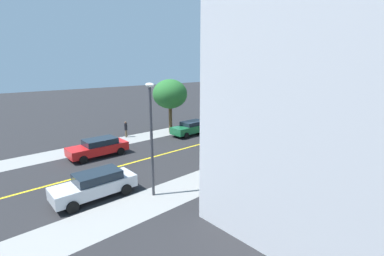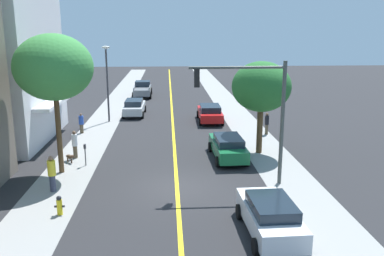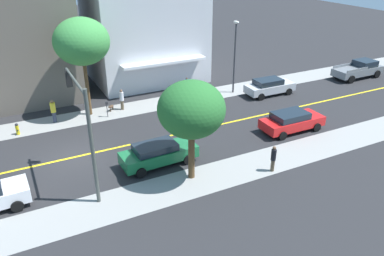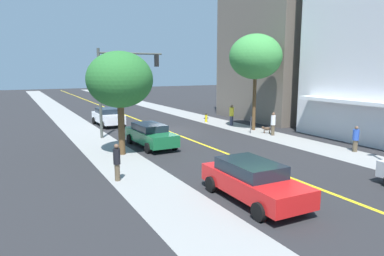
{
  "view_description": "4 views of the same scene",
  "coord_description": "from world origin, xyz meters",
  "px_view_note": "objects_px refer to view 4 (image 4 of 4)",
  "views": [
    {
      "loc": [
        -17.72,
        23.84,
        7.46
      ],
      "look_at": [
        1.03,
        6.64,
        1.45
      ],
      "focal_mm": 25.01,
      "sensor_mm": 36.0,
      "label": 1
    },
    {
      "loc": [
        -0.42,
        -19.84,
        7.93
      ],
      "look_at": [
        1.15,
        6.11,
        1.64
      ],
      "focal_mm": 38.42,
      "sensor_mm": 36.0,
      "label": 2
    },
    {
      "loc": [
        22.7,
        -2.92,
        12.5
      ],
      "look_at": [
        2.36,
        7.44,
        1.5
      ],
      "focal_mm": 35.8,
      "sensor_mm": 36.0,
      "label": 3
    },
    {
      "loc": [
        11.25,
        25.33,
        4.94
      ],
      "look_at": [
        1.66,
        7.22,
        1.48
      ],
      "focal_mm": 32.6,
      "sensor_mm": 36.0,
      "label": 4
    }
  ],
  "objects_px": {
    "traffic_light_mast": "(120,78)",
    "red_sedan_right_curb": "(253,180)",
    "fire_hydrant": "(206,118)",
    "white_sedan_right_curb": "(108,116)",
    "green_sedan_right_curb": "(151,135)",
    "pedestrian_blue_shirt": "(356,138)",
    "parking_meter": "(251,122)",
    "small_dog": "(266,129)",
    "street_tree_left_near": "(120,80)",
    "pedestrian_yellow_shirt": "(232,115)",
    "pedestrian_white_shirt": "(273,123)",
    "street_tree_right_corner": "(256,57)",
    "pedestrian_black_shirt": "(117,161)"
  },
  "relations": [
    {
      "from": "white_sedan_right_curb",
      "to": "pedestrian_white_shirt",
      "type": "xyz_separation_m",
      "value": [
        -9.79,
        10.53,
        0.12
      ]
    },
    {
      "from": "street_tree_left_near",
      "to": "fire_hydrant",
      "type": "relative_size",
      "value": 6.79
    },
    {
      "from": "traffic_light_mast",
      "to": "small_dog",
      "type": "height_order",
      "value": "traffic_light_mast"
    },
    {
      "from": "street_tree_right_corner",
      "to": "pedestrian_white_shirt",
      "type": "xyz_separation_m",
      "value": [
        0.22,
        2.63,
        -4.98
      ]
    },
    {
      "from": "fire_hydrant",
      "to": "green_sedan_right_curb",
      "type": "height_order",
      "value": "green_sedan_right_curb"
    },
    {
      "from": "pedestrian_yellow_shirt",
      "to": "pedestrian_blue_shirt",
      "type": "height_order",
      "value": "pedestrian_yellow_shirt"
    },
    {
      "from": "parking_meter",
      "to": "white_sedan_right_curb",
      "type": "height_order",
      "value": "white_sedan_right_curb"
    },
    {
      "from": "red_sedan_right_curb",
      "to": "pedestrian_yellow_shirt",
      "type": "xyz_separation_m",
      "value": [
        -9.49,
        -15.34,
        0.18
      ]
    },
    {
      "from": "fire_hydrant",
      "to": "white_sedan_right_curb",
      "type": "relative_size",
      "value": 0.2
    },
    {
      "from": "fire_hydrant",
      "to": "traffic_light_mast",
      "type": "distance_m",
      "value": 10.44
    },
    {
      "from": "green_sedan_right_curb",
      "to": "pedestrian_blue_shirt",
      "type": "bearing_deg",
      "value": 53.72
    },
    {
      "from": "street_tree_right_corner",
      "to": "fire_hydrant",
      "type": "xyz_separation_m",
      "value": [
        1.28,
        -5.57,
        -5.48
      ]
    },
    {
      "from": "parking_meter",
      "to": "pedestrian_white_shirt",
      "type": "xyz_separation_m",
      "value": [
        -0.92,
        1.52,
        0.06
      ]
    },
    {
      "from": "street_tree_right_corner",
      "to": "parking_meter",
      "type": "relative_size",
      "value": 5.88
    },
    {
      "from": "pedestrian_black_shirt",
      "to": "street_tree_left_near",
      "type": "bearing_deg",
      "value": -92.07
    },
    {
      "from": "white_sedan_right_curb",
      "to": "pedestrian_blue_shirt",
      "type": "xyz_separation_m",
      "value": [
        -10.67,
        16.96,
        0.01
      ]
    },
    {
      "from": "fire_hydrant",
      "to": "street_tree_left_near",
      "type": "bearing_deg",
      "value": 38.93
    },
    {
      "from": "street_tree_left_near",
      "to": "green_sedan_right_curb",
      "type": "xyz_separation_m",
      "value": [
        -2.24,
        -1.18,
        -3.55
      ]
    },
    {
      "from": "parking_meter",
      "to": "pedestrian_white_shirt",
      "type": "bearing_deg",
      "value": 121.3
    },
    {
      "from": "street_tree_right_corner",
      "to": "small_dog",
      "type": "distance_m",
      "value": 5.82
    },
    {
      "from": "traffic_light_mast",
      "to": "pedestrian_white_shirt",
      "type": "height_order",
      "value": "traffic_light_mast"
    },
    {
      "from": "green_sedan_right_curb",
      "to": "pedestrian_blue_shirt",
      "type": "distance_m",
      "value": 12.65
    },
    {
      "from": "parking_meter",
      "to": "traffic_light_mast",
      "type": "xyz_separation_m",
      "value": [
        9.29,
        -3.52,
        3.46
      ]
    },
    {
      "from": "pedestrian_white_shirt",
      "to": "green_sedan_right_curb",
      "type": "bearing_deg",
      "value": -22.73
    },
    {
      "from": "traffic_light_mast",
      "to": "small_dog",
      "type": "xyz_separation_m",
      "value": [
        -10.35,
        4.13,
        -3.97
      ]
    },
    {
      "from": "pedestrian_white_shirt",
      "to": "pedestrian_black_shirt",
      "type": "relative_size",
      "value": 1.04
    },
    {
      "from": "street_tree_left_near",
      "to": "pedestrian_blue_shirt",
      "type": "bearing_deg",
      "value": 154.89
    },
    {
      "from": "fire_hydrant",
      "to": "small_dog",
      "type": "relative_size",
      "value": 1.39
    },
    {
      "from": "parking_meter",
      "to": "small_dog",
      "type": "distance_m",
      "value": 1.32
    },
    {
      "from": "fire_hydrant",
      "to": "parking_meter",
      "type": "xyz_separation_m",
      "value": [
        -0.14,
        6.68,
        0.43
      ]
    },
    {
      "from": "pedestrian_black_shirt",
      "to": "street_tree_right_corner",
      "type": "bearing_deg",
      "value": -133.2
    },
    {
      "from": "parking_meter",
      "to": "small_dog",
      "type": "bearing_deg",
      "value": 150.21
    },
    {
      "from": "small_dog",
      "to": "green_sedan_right_curb",
      "type": "bearing_deg",
      "value": 45.66
    },
    {
      "from": "fire_hydrant",
      "to": "white_sedan_right_curb",
      "type": "bearing_deg",
      "value": -14.97
    },
    {
      "from": "red_sedan_right_curb",
      "to": "white_sedan_right_curb",
      "type": "relative_size",
      "value": 1.06
    },
    {
      "from": "pedestrian_black_shirt",
      "to": "traffic_light_mast",
      "type": "bearing_deg",
      "value": -90.47
    },
    {
      "from": "red_sedan_right_curb",
      "to": "pedestrian_white_shirt",
      "type": "relative_size",
      "value": 2.72
    },
    {
      "from": "green_sedan_right_curb",
      "to": "small_dog",
      "type": "height_order",
      "value": "green_sedan_right_curb"
    },
    {
      "from": "street_tree_left_near",
      "to": "red_sedan_right_curb",
      "type": "bearing_deg",
      "value": 103.59
    },
    {
      "from": "white_sedan_right_curb",
      "to": "pedestrian_white_shirt",
      "type": "relative_size",
      "value": 2.57
    },
    {
      "from": "pedestrian_white_shirt",
      "to": "small_dog",
      "type": "distance_m",
      "value": 1.09
    },
    {
      "from": "parking_meter",
      "to": "traffic_light_mast",
      "type": "height_order",
      "value": "traffic_light_mast"
    },
    {
      "from": "traffic_light_mast",
      "to": "pedestrian_yellow_shirt",
      "type": "relative_size",
      "value": 3.47
    },
    {
      "from": "street_tree_left_near",
      "to": "traffic_light_mast",
      "type": "xyz_separation_m",
      "value": [
        -1.6,
        -5.52,
        -0.01
      ]
    },
    {
      "from": "street_tree_right_corner",
      "to": "white_sedan_right_curb",
      "type": "height_order",
      "value": "street_tree_right_corner"
    },
    {
      "from": "street_tree_left_near",
      "to": "red_sedan_right_curb",
      "type": "relative_size",
      "value": 1.25
    },
    {
      "from": "street_tree_left_near",
      "to": "pedestrian_white_shirt",
      "type": "xyz_separation_m",
      "value": [
        -11.81,
        -0.48,
        -3.41
      ]
    },
    {
      "from": "traffic_light_mast",
      "to": "red_sedan_right_curb",
      "type": "distance_m",
      "value": 15.36
    },
    {
      "from": "pedestrian_yellow_shirt",
      "to": "small_dog",
      "type": "xyz_separation_m",
      "value": [
        -0.18,
        4.54,
        -0.61
      ]
    },
    {
      "from": "street_tree_right_corner",
      "to": "parking_meter",
      "type": "height_order",
      "value": "street_tree_right_corner"
    }
  ]
}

